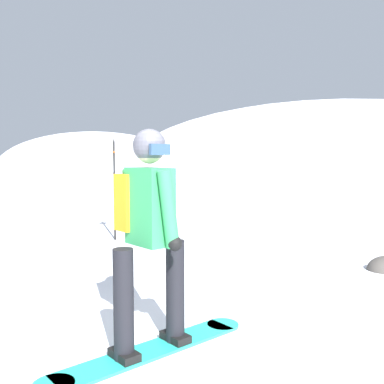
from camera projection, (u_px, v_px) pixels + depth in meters
name	position (u px, v px, depth m)	size (l,w,h in m)	color
ridge_peak_main	(329.00, 172.00, 42.24)	(40.33, 36.30, 13.42)	white
ridge_peak_far	(95.00, 169.00, 53.35)	(23.23, 20.91, 9.19)	white
snowboarder_main	(148.00, 234.00, 3.28)	(1.41, 1.36, 1.71)	#23B7A3
piste_marker_near	(114.00, 182.00, 7.78)	(0.20, 0.20, 1.85)	black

